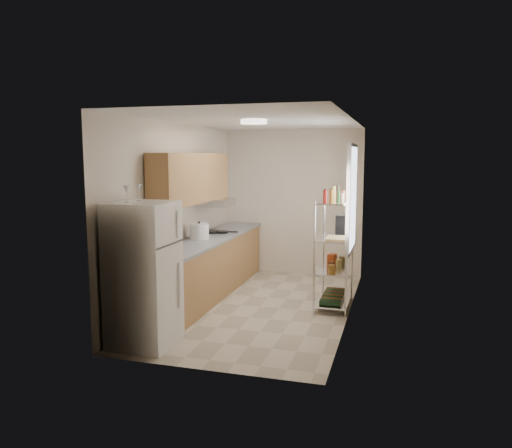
{
  "coord_description": "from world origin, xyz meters",
  "views": [
    {
      "loc": [
        1.85,
        -6.63,
        2.13
      ],
      "look_at": [
        -0.13,
        0.25,
        1.15
      ],
      "focal_mm": 35.0,
      "sensor_mm": 36.0,
      "label": 1
    }
  ],
  "objects_px": {
    "frying_pan_large": "(212,232)",
    "espresso_machine": "(344,224)",
    "rice_cooker": "(199,231)",
    "cutting_board": "(338,238)",
    "refrigerator": "(143,274)"
  },
  "relations": [
    {
      "from": "frying_pan_large",
      "to": "cutting_board",
      "type": "relative_size",
      "value": 0.62
    },
    {
      "from": "rice_cooker",
      "to": "frying_pan_large",
      "type": "xyz_separation_m",
      "value": [
        -0.03,
        0.59,
        -0.1
      ]
    },
    {
      "from": "rice_cooker",
      "to": "cutting_board",
      "type": "xyz_separation_m",
      "value": [
        2.07,
        -0.13,
        0.01
      ]
    },
    {
      "from": "refrigerator",
      "to": "cutting_board",
      "type": "height_order",
      "value": "refrigerator"
    },
    {
      "from": "refrigerator",
      "to": "cutting_board",
      "type": "relative_size",
      "value": 4.07
    },
    {
      "from": "rice_cooker",
      "to": "refrigerator",
      "type": "bearing_deg",
      "value": -86.24
    },
    {
      "from": "rice_cooker",
      "to": "cutting_board",
      "type": "relative_size",
      "value": 0.72
    },
    {
      "from": "rice_cooker",
      "to": "cutting_board",
      "type": "bearing_deg",
      "value": -3.66
    },
    {
      "from": "rice_cooker",
      "to": "frying_pan_large",
      "type": "relative_size",
      "value": 1.16
    },
    {
      "from": "frying_pan_large",
      "to": "espresso_machine",
      "type": "height_order",
      "value": "espresso_machine"
    },
    {
      "from": "refrigerator",
      "to": "espresso_machine",
      "type": "distance_m",
      "value": 3.03
    },
    {
      "from": "frying_pan_large",
      "to": "espresso_machine",
      "type": "xyz_separation_m",
      "value": [
        2.13,
        -0.27,
        0.24
      ]
    },
    {
      "from": "refrigerator",
      "to": "frying_pan_large",
      "type": "distance_m",
      "value": 2.54
    },
    {
      "from": "rice_cooker",
      "to": "cutting_board",
      "type": "height_order",
      "value": "rice_cooker"
    },
    {
      "from": "cutting_board",
      "to": "espresso_machine",
      "type": "xyz_separation_m",
      "value": [
        0.03,
        0.46,
        0.14
      ]
    }
  ]
}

